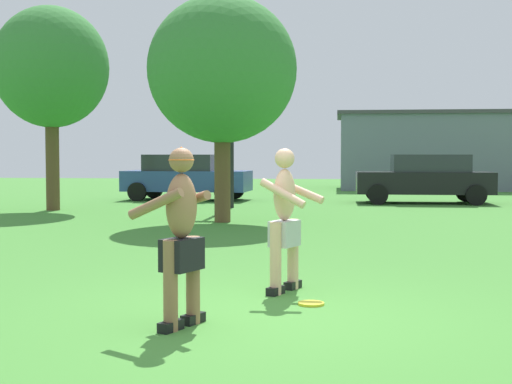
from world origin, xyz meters
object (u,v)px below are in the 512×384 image
object	(u,v)px
tree_behind_players	(222,70)
player_with_cap	(181,229)
frisbee	(311,304)
lamp_post	(232,80)
car_blue_mid_lot	(186,176)
car_black_far_end	(425,178)
tree_left_field	(51,68)
player_in_gray	(285,217)

from	to	relation	value
tree_behind_players	player_with_cap	bearing A→B (deg)	-82.81
frisbee	lamp_post	size ratio (longest dim) A/B	0.04
car_blue_mid_lot	lamp_post	bearing A→B (deg)	-58.17
frisbee	tree_behind_players	size ratio (longest dim) A/B	0.05
lamp_post	car_black_far_end	bearing A→B (deg)	24.68
tree_left_field	player_in_gray	bearing A→B (deg)	-56.66
player_in_gray	frisbee	bearing A→B (deg)	-64.51
lamp_post	player_in_gray	bearing A→B (deg)	-78.81
tree_behind_players	car_black_far_end	bearing A→B (deg)	52.70
player_with_cap	frisbee	xyz separation A→B (m)	(1.13, 1.10, -0.88)
car_black_far_end	tree_left_field	world-z (taller)	tree_left_field
car_blue_mid_lot	lamp_post	world-z (taller)	lamp_post
player_with_cap	player_in_gray	bearing A→B (deg)	65.61
car_black_far_end	tree_behind_players	distance (m)	9.44
player_in_gray	tree_behind_players	size ratio (longest dim) A/B	0.31
player_with_cap	player_in_gray	xyz separation A→B (m)	(0.81, 1.78, -0.03)
car_black_far_end	tree_behind_players	size ratio (longest dim) A/B	0.82
tree_behind_players	tree_left_field	bearing A→B (deg)	150.91
player_with_cap	lamp_post	distance (m)	14.95
player_with_cap	player_in_gray	world-z (taller)	player_with_cap
player_in_gray	lamp_post	xyz separation A→B (m)	(-2.53, 12.79, 2.90)
car_black_far_end	lamp_post	distance (m)	7.16
tree_left_field	frisbee	bearing A→B (deg)	-57.08
player_with_cap	car_black_far_end	size ratio (longest dim) A/B	0.38
car_black_far_end	car_blue_mid_lot	bearing A→B (deg)	175.01
player_in_gray	lamp_post	distance (m)	13.36
car_blue_mid_lot	car_black_far_end	bearing A→B (deg)	-4.99
player_with_cap	tree_behind_players	size ratio (longest dim) A/B	0.31
player_in_gray	car_black_far_end	size ratio (longest dim) A/B	0.38
player_with_cap	frisbee	distance (m)	1.81
player_in_gray	car_black_far_end	bearing A→B (deg)	77.64
car_blue_mid_lot	tree_behind_players	distance (m)	8.74
frisbee	car_blue_mid_lot	xyz separation A→B (m)	(-4.98, 16.90, 0.81)
car_black_far_end	lamp_post	bearing A→B (deg)	-155.32
tree_left_field	car_blue_mid_lot	bearing A→B (deg)	60.63
car_blue_mid_lot	lamp_post	xyz separation A→B (m)	(2.13, -3.43, 2.93)
tree_left_field	tree_behind_players	size ratio (longest dim) A/B	1.09
player_with_cap	car_black_far_end	world-z (taller)	player_with_cap
frisbee	car_blue_mid_lot	bearing A→B (deg)	106.43
car_black_far_end	tree_left_field	xyz separation A→B (m)	(-10.83, -4.22, 3.18)
frisbee	tree_left_field	bearing A→B (deg)	122.92
player_in_gray	tree_left_field	xyz separation A→B (m)	(-7.43, 11.30, 3.15)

